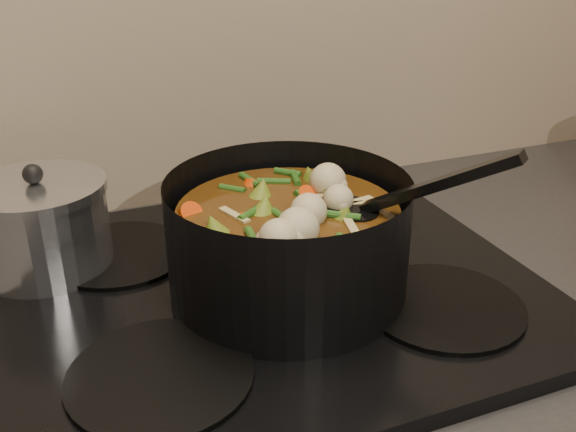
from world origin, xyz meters
name	(u,v)px	position (x,y,z in m)	size (l,w,h in m)	color
stovetop	(270,286)	(0.00, 1.93, 0.92)	(0.62, 0.54, 0.03)	black
stockpot	(289,241)	(0.01, 1.90, 0.99)	(0.36, 0.36, 0.20)	black
saucepan	(42,225)	(-0.25, 2.07, 0.99)	(0.17, 0.17, 0.14)	silver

